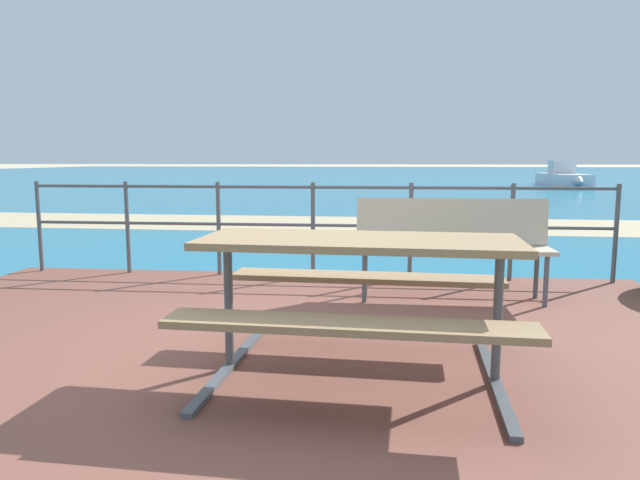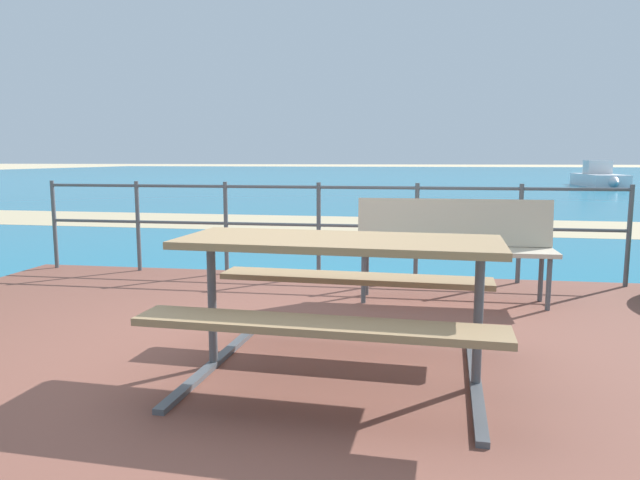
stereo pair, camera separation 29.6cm
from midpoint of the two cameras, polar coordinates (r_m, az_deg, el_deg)
ground_plane at (r=3.71m, az=-4.14°, el=-11.94°), size 240.00×240.00×0.00m
patio_paving at (r=3.70m, az=-4.15°, el=-11.50°), size 6.40×5.20×0.06m
sea_water at (r=43.42m, az=8.32°, el=6.25°), size 90.00×90.00×0.01m
beach_strip at (r=11.25m, az=5.10°, el=1.54°), size 54.05×3.96×0.01m
picnic_table at (r=3.18m, az=4.53°, el=-3.28°), size 1.79×1.44×0.78m
park_bench at (r=5.09m, az=14.54°, el=0.06°), size 1.64×0.42×0.86m
railing_fence at (r=5.92m, az=1.30°, el=2.11°), size 5.94×0.04×0.96m
boat_near at (r=29.60m, az=25.87°, el=5.47°), size 1.49×4.63×1.16m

